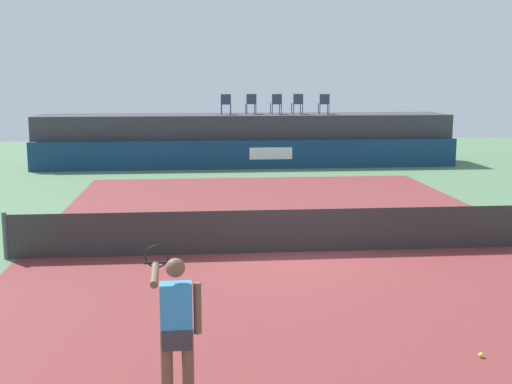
{
  "coord_description": "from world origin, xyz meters",
  "views": [
    {
      "loc": [
        -2.21,
        -13.78,
        3.74
      ],
      "look_at": [
        -0.73,
        2.0,
        1.0
      ],
      "focal_mm": 46.02,
      "sensor_mm": 36.0,
      "label": 1
    }
  ],
  "objects_px": {
    "spectator_chair_center": "(276,103)",
    "tennis_player": "(176,326)",
    "spectator_chair_far_left": "(226,103)",
    "tennis_ball": "(481,355)",
    "net_post_near": "(5,236)",
    "spectator_chair_right": "(298,103)",
    "spectator_chair_left": "(251,103)",
    "spectator_chair_far_right": "(324,103)"
  },
  "relations": [
    {
      "from": "spectator_chair_far_left",
      "to": "tennis_ball",
      "type": "bearing_deg",
      "value": -83.28
    },
    {
      "from": "net_post_near",
      "to": "spectator_chair_right",
      "type": "bearing_deg",
      "value": 60.69
    },
    {
      "from": "spectator_chair_left",
      "to": "spectator_chair_center",
      "type": "xyz_separation_m",
      "value": [
        1.09,
        -0.28,
        0.0
      ]
    },
    {
      "from": "spectator_chair_far_left",
      "to": "tennis_ball",
      "type": "distance_m",
      "value": 21.11
    },
    {
      "from": "spectator_chair_center",
      "to": "spectator_chair_right",
      "type": "height_order",
      "value": "same"
    },
    {
      "from": "spectator_chair_left",
      "to": "tennis_player",
      "type": "height_order",
      "value": "spectator_chair_left"
    },
    {
      "from": "spectator_chair_far_left",
      "to": "spectator_chair_left",
      "type": "distance_m",
      "value": 1.16
    },
    {
      "from": "spectator_chair_far_right",
      "to": "tennis_ball",
      "type": "relative_size",
      "value": 13.06
    },
    {
      "from": "spectator_chair_right",
      "to": "net_post_near",
      "type": "bearing_deg",
      "value": -119.31
    },
    {
      "from": "spectator_chair_center",
      "to": "tennis_player",
      "type": "xyz_separation_m",
      "value": [
        -3.84,
        -21.74,
        -1.73
      ]
    },
    {
      "from": "spectator_chair_right",
      "to": "net_post_near",
      "type": "height_order",
      "value": "spectator_chair_right"
    },
    {
      "from": "spectator_chair_right",
      "to": "spectator_chair_far_right",
      "type": "relative_size",
      "value": 1.0
    },
    {
      "from": "net_post_near",
      "to": "tennis_player",
      "type": "bearing_deg",
      "value": -60.59
    },
    {
      "from": "spectator_chair_left",
      "to": "tennis_ball",
      "type": "bearing_deg",
      "value": -86.41
    },
    {
      "from": "spectator_chair_far_left",
      "to": "spectator_chair_left",
      "type": "height_order",
      "value": "same"
    },
    {
      "from": "spectator_chair_right",
      "to": "spectator_chair_center",
      "type": "bearing_deg",
      "value": -172.16
    },
    {
      "from": "tennis_player",
      "to": "tennis_ball",
      "type": "height_order",
      "value": "tennis_player"
    },
    {
      "from": "spectator_chair_left",
      "to": "spectator_chair_right",
      "type": "relative_size",
      "value": 1.0
    },
    {
      "from": "net_post_near",
      "to": "tennis_ball",
      "type": "distance_m",
      "value": 9.69
    },
    {
      "from": "spectator_chair_far_right",
      "to": "tennis_ball",
      "type": "xyz_separation_m",
      "value": [
        -1.87,
        -20.65,
        -2.66
      ]
    },
    {
      "from": "spectator_chair_left",
      "to": "spectator_chair_far_right",
      "type": "height_order",
      "value": "same"
    },
    {
      "from": "spectator_chair_center",
      "to": "tennis_player",
      "type": "relative_size",
      "value": 0.5
    },
    {
      "from": "spectator_chair_left",
      "to": "spectator_chair_center",
      "type": "relative_size",
      "value": 1.0
    },
    {
      "from": "spectator_chair_far_left",
      "to": "spectator_chair_right",
      "type": "height_order",
      "value": "same"
    },
    {
      "from": "spectator_chair_left",
      "to": "tennis_player",
      "type": "distance_m",
      "value": 22.26
    },
    {
      "from": "tennis_ball",
      "to": "spectator_chair_left",
      "type": "bearing_deg",
      "value": 93.59
    },
    {
      "from": "tennis_player",
      "to": "tennis_ball",
      "type": "distance_m",
      "value": 4.28
    },
    {
      "from": "tennis_player",
      "to": "net_post_near",
      "type": "bearing_deg",
      "value": 119.41
    },
    {
      "from": "spectator_chair_right",
      "to": "spectator_chair_left",
      "type": "bearing_deg",
      "value": 175.98
    },
    {
      "from": "spectator_chair_center",
      "to": "spectator_chair_far_right",
      "type": "height_order",
      "value": "same"
    },
    {
      "from": "net_post_near",
      "to": "tennis_player",
      "type": "height_order",
      "value": "tennis_player"
    },
    {
      "from": "spectator_chair_right",
      "to": "spectator_chair_far_right",
      "type": "xyz_separation_m",
      "value": [
        1.14,
        -0.29,
        0.0
      ]
    },
    {
      "from": "net_post_near",
      "to": "tennis_player",
      "type": "distance_m",
      "value": 7.64
    },
    {
      "from": "spectator_chair_far_left",
      "to": "tennis_player",
      "type": "distance_m",
      "value": 21.86
    },
    {
      "from": "spectator_chair_far_left",
      "to": "spectator_chair_far_right",
      "type": "bearing_deg",
      "value": -1.98
    },
    {
      "from": "net_post_near",
      "to": "spectator_chair_far_left",
      "type": "bearing_deg",
      "value": 70.42
    },
    {
      "from": "tennis_ball",
      "to": "net_post_near",
      "type": "bearing_deg",
      "value": 143.85
    },
    {
      "from": "net_post_near",
      "to": "tennis_player",
      "type": "xyz_separation_m",
      "value": [
        3.74,
        -6.64,
        0.46
      ]
    },
    {
      "from": "spectator_chair_left",
      "to": "net_post_near",
      "type": "bearing_deg",
      "value": -112.89
    },
    {
      "from": "spectator_chair_left",
      "to": "net_post_near",
      "type": "relative_size",
      "value": 0.89
    },
    {
      "from": "spectator_chair_left",
      "to": "spectator_chair_right",
      "type": "bearing_deg",
      "value": -4.02
    },
    {
      "from": "spectator_chair_far_left",
      "to": "spectator_chair_center",
      "type": "relative_size",
      "value": 1.0
    }
  ]
}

